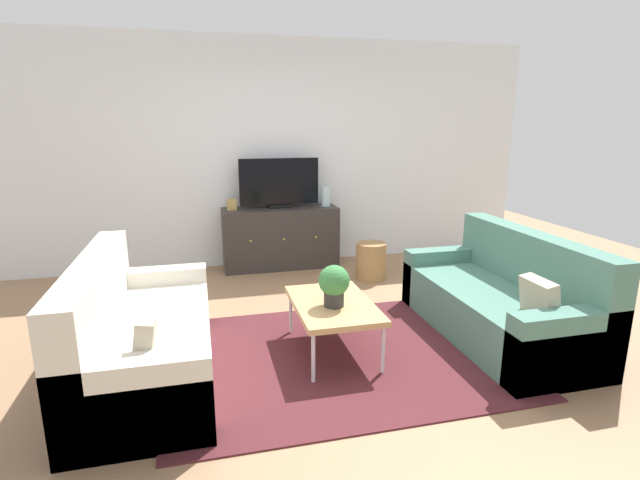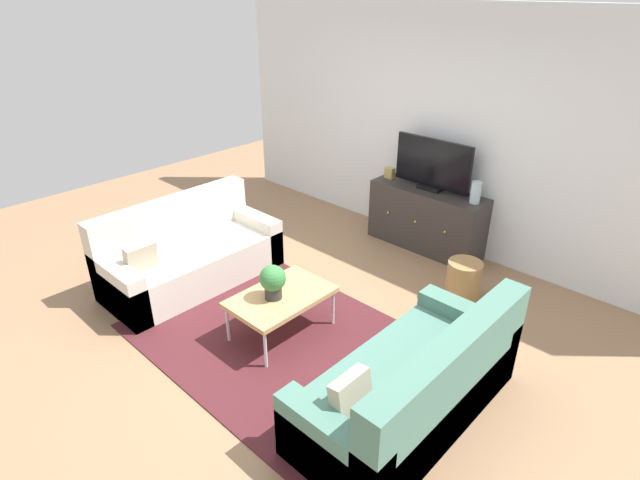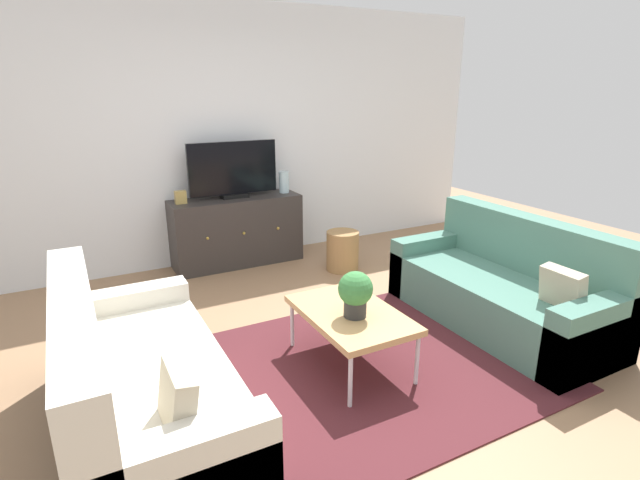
# 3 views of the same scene
# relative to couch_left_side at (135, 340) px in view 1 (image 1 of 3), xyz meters

# --- Properties ---
(ground_plane) EXTENTS (10.00, 10.00, 0.00)m
(ground_plane) POSITION_rel_couch_left_side_xyz_m (1.44, 0.10, -0.28)
(ground_plane) COLOR #997251
(wall_back) EXTENTS (6.40, 0.12, 2.70)m
(wall_back) POSITION_rel_couch_left_side_xyz_m (1.44, 2.65, 1.07)
(wall_back) COLOR white
(wall_back) RESTS_ON ground_plane
(area_rug) EXTENTS (2.50, 1.90, 0.01)m
(area_rug) POSITION_rel_couch_left_side_xyz_m (1.44, -0.05, -0.28)
(area_rug) COLOR #4C1E23
(area_rug) RESTS_ON ground_plane
(couch_left_side) EXTENTS (0.83, 1.81, 0.86)m
(couch_left_side) POSITION_rel_couch_left_side_xyz_m (0.00, 0.00, 0.00)
(couch_left_side) COLOR beige
(couch_left_side) RESTS_ON ground_plane
(couch_right_side) EXTENTS (0.83, 1.81, 0.86)m
(couch_right_side) POSITION_rel_couch_left_side_xyz_m (2.88, 0.00, 0.00)
(couch_right_side) COLOR #4C7A6B
(couch_right_side) RESTS_ON ground_plane
(coffee_table) EXTENTS (0.58, 0.90, 0.41)m
(coffee_table) POSITION_rel_couch_left_side_xyz_m (1.42, 0.04, 0.10)
(coffee_table) COLOR tan
(coffee_table) RESTS_ON ground_plane
(potted_plant) EXTENTS (0.23, 0.23, 0.31)m
(potted_plant) POSITION_rel_couch_left_side_xyz_m (1.41, -0.03, 0.30)
(potted_plant) COLOR #2D2D2D
(potted_plant) RESTS_ON coffee_table
(tv_console) EXTENTS (1.37, 0.47, 0.73)m
(tv_console) POSITION_rel_couch_left_side_xyz_m (1.41, 2.37, 0.08)
(tv_console) COLOR #332D2B
(tv_console) RESTS_ON ground_plane
(flat_screen_tv) EXTENTS (0.94, 0.16, 0.59)m
(flat_screen_tv) POSITION_rel_couch_left_side_xyz_m (1.41, 2.39, 0.74)
(flat_screen_tv) COLOR black
(flat_screen_tv) RESTS_ON tv_console
(glass_vase) EXTENTS (0.11, 0.11, 0.24)m
(glass_vase) POSITION_rel_couch_left_side_xyz_m (1.98, 2.37, 0.57)
(glass_vase) COLOR silver
(glass_vase) RESTS_ON tv_console
(mantel_clock) EXTENTS (0.11, 0.07, 0.13)m
(mantel_clock) POSITION_rel_couch_left_side_xyz_m (0.84, 2.37, 0.52)
(mantel_clock) COLOR tan
(mantel_clock) RESTS_ON tv_console
(wicker_basket) EXTENTS (0.34, 0.34, 0.41)m
(wicker_basket) POSITION_rel_couch_left_side_xyz_m (2.32, 1.66, -0.07)
(wicker_basket) COLOR #9E7547
(wicker_basket) RESTS_ON ground_plane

